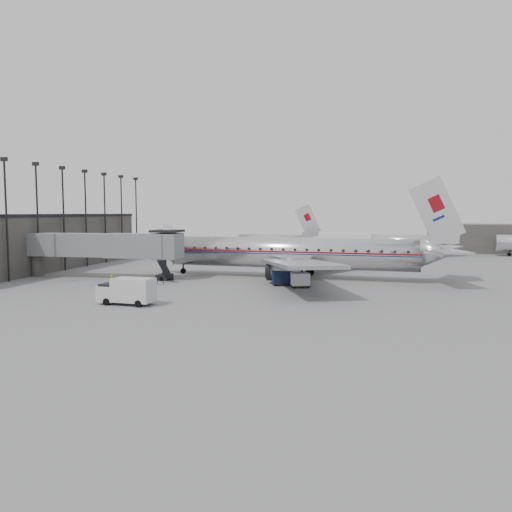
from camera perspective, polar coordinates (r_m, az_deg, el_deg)
The scene contains 13 objects.
ground at distance 58.21m, azimuth -3.26°, elevation -3.45°, with size 160.00×160.00×0.00m, color slate.
terminal at distance 82.08m, azimuth -24.84°, elevation 1.36°, with size 12.00×46.00×8.00m, color #3A3835.
hangar at distance 119.43m, azimuth 26.47°, elevation 1.81°, with size 30.00×12.00×6.00m, color #3A3835.
apron_line at distance 63.31m, azimuth 0.79°, elevation -2.76°, with size 0.15×60.00×0.01m, color gold.
jet_bridge at distance 67.38m, azimuth -16.24°, elevation 1.08°, with size 21.00×6.20×7.10m.
floodlight_masts at distance 80.75m, azimuth -19.97°, elevation 4.57°, with size 0.90×42.25×15.25m.
distant_aircraft_near at distance 99.17m, azimuth 2.14°, elevation 1.64°, with size 16.39×3.20×10.26m.
distant_aircraft_mid at distance 102.09m, azimuth 17.07°, elevation 1.52°, with size 16.39×3.20×10.26m.
airliner at distance 65.22m, azimuth 4.59°, elevation 0.34°, with size 41.01×37.89×12.97m.
service_van at distance 47.92m, azimuth -14.53°, elevation -3.85°, with size 5.43×2.47×2.49m.
baggage_cart_navy at distance 58.76m, azimuth 2.91°, elevation -2.49°, with size 2.56×2.25×1.67m.
baggage_cart_white at distance 57.20m, azimuth 5.08°, elevation -2.72°, with size 2.50×2.18×1.65m.
ramp_worker at distance 57.90m, azimuth -16.16°, elevation -2.89°, with size 0.58×0.38×1.59m, color #AAC817.
Camera 1 is at (15.22, -55.53, 8.55)m, focal length 35.00 mm.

